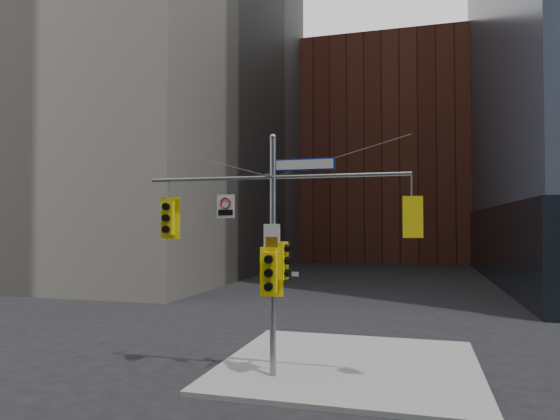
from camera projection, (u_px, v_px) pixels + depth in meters
The scene contains 13 objects.
ground at pixel (251, 404), 12.72m from camera, with size 160.00×160.00×0.00m, color black.
sidewalk_corner at pixel (350, 365), 16.04m from camera, with size 8.00×8.00×0.15m, color gray.
brick_midrise at pixel (387, 157), 68.99m from camera, with size 26.00×20.00×28.00m, color brown.
signal_assembly at pixel (273, 230), 14.77m from camera, with size 8.00×0.80×7.30m.
traffic_light_west_arm at pixel (168, 218), 15.72m from camera, with size 0.63×0.54×1.32m.
traffic_light_east_arm at pixel (412, 217), 13.72m from camera, with size 0.54×0.49×1.14m.
traffic_light_pole_side at pixel (283, 261), 14.66m from camera, with size 0.47×0.40×1.10m.
traffic_light_pole_front at pixel (270, 272), 14.48m from camera, with size 0.69×0.58×1.45m.
street_sign_blade at pixel (304, 165), 14.58m from camera, with size 1.83×0.07×0.36m.
regulatory_sign_arm at pixel (226, 206), 15.18m from camera, with size 0.57×0.07×0.71m.
regulatory_sign_pole at pixel (272, 236), 14.66m from camera, with size 0.52×0.10×0.68m.
street_blade_ew at pixel (288, 274), 14.62m from camera, with size 0.67×0.07×0.13m.
street_blade_ns at pixel (277, 279), 15.17m from camera, with size 0.06×0.74×0.15m.
Camera 1 is at (4.17, -12.19, 4.58)m, focal length 32.00 mm.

